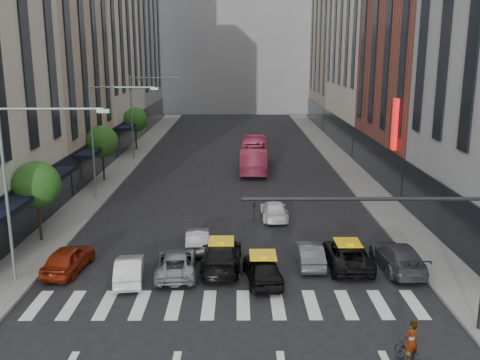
{
  "coord_description": "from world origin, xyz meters",
  "views": [
    {
      "loc": [
        0.35,
        -21.34,
        11.44
      ],
      "look_at": [
        0.49,
        9.77,
        4.0
      ],
      "focal_mm": 40.0,
      "sensor_mm": 36.0,
      "label": 1
    }
  ],
  "objects_px": {
    "streetlamp_far": "(140,106)",
    "taxi_left": "(221,255)",
    "taxi_center": "(263,269)",
    "streetlamp_near": "(23,170)",
    "streetlamp_mid": "(104,126)",
    "car_white_front": "(129,269)",
    "car_red": "(68,259)",
    "motorcycle": "(410,356)",
    "bus": "(254,154)"
  },
  "relations": [
    {
      "from": "car_white_front",
      "to": "bus",
      "type": "height_order",
      "value": "bus"
    },
    {
      "from": "streetlamp_near",
      "to": "streetlamp_far",
      "type": "distance_m",
      "value": 32.0
    },
    {
      "from": "streetlamp_mid",
      "to": "car_white_front",
      "type": "xyz_separation_m",
      "value": [
        4.84,
        -15.8,
        -5.27
      ]
    },
    {
      "from": "streetlamp_near",
      "to": "taxi_center",
      "type": "relative_size",
      "value": 2.15
    },
    {
      "from": "streetlamp_far",
      "to": "bus",
      "type": "xyz_separation_m",
      "value": [
        12.09,
        -4.68,
        -4.4
      ]
    },
    {
      "from": "streetlamp_mid",
      "to": "car_white_front",
      "type": "relative_size",
      "value": 2.32
    },
    {
      "from": "streetlamp_far",
      "to": "taxi_center",
      "type": "xyz_separation_m",
      "value": [
        11.67,
        -31.92,
        -5.19
      ]
    },
    {
      "from": "streetlamp_mid",
      "to": "streetlamp_far",
      "type": "bearing_deg",
      "value": 90.0
    },
    {
      "from": "car_white_front",
      "to": "motorcycle",
      "type": "xyz_separation_m",
      "value": [
        11.96,
        -7.78,
        -0.17
      ]
    },
    {
      "from": "taxi_center",
      "to": "motorcycle",
      "type": "distance_m",
      "value": 9.22
    },
    {
      "from": "streetlamp_near",
      "to": "car_white_front",
      "type": "relative_size",
      "value": 2.32
    },
    {
      "from": "streetlamp_mid",
      "to": "taxi_center",
      "type": "bearing_deg",
      "value": -53.76
    },
    {
      "from": "streetlamp_near",
      "to": "car_red",
      "type": "xyz_separation_m",
      "value": [
        1.33,
        1.46,
        -5.19
      ]
    },
    {
      "from": "streetlamp_mid",
      "to": "taxi_left",
      "type": "xyz_separation_m",
      "value": [
        9.51,
        -14.1,
        -5.14
      ]
    },
    {
      "from": "car_red",
      "to": "bus",
      "type": "relative_size",
      "value": 0.39
    },
    {
      "from": "car_red",
      "to": "motorcycle",
      "type": "height_order",
      "value": "car_red"
    },
    {
      "from": "car_white_front",
      "to": "taxi_left",
      "type": "relative_size",
      "value": 0.74
    },
    {
      "from": "taxi_center",
      "to": "streetlamp_far",
      "type": "bearing_deg",
      "value": -76.68
    },
    {
      "from": "motorcycle",
      "to": "car_red",
      "type": "bearing_deg",
      "value": -53.81
    },
    {
      "from": "streetlamp_far",
      "to": "bus",
      "type": "height_order",
      "value": "streetlamp_far"
    },
    {
      "from": "streetlamp_near",
      "to": "car_white_front",
      "type": "xyz_separation_m",
      "value": [
        4.84,
        0.2,
        -5.27
      ]
    },
    {
      "from": "streetlamp_mid",
      "to": "car_red",
      "type": "bearing_deg",
      "value": -84.75
    },
    {
      "from": "car_white_front",
      "to": "bus",
      "type": "distance_m",
      "value": 28.08
    },
    {
      "from": "streetlamp_far",
      "to": "motorcycle",
      "type": "distance_m",
      "value": 43.34
    },
    {
      "from": "streetlamp_far",
      "to": "taxi_left",
      "type": "bearing_deg",
      "value": -72.46
    },
    {
      "from": "streetlamp_mid",
      "to": "motorcycle",
      "type": "bearing_deg",
      "value": -54.52
    },
    {
      "from": "taxi_left",
      "to": "taxi_center",
      "type": "xyz_separation_m",
      "value": [
        2.16,
        -1.82,
        -0.05
      ]
    },
    {
      "from": "car_red",
      "to": "taxi_left",
      "type": "height_order",
      "value": "taxi_left"
    },
    {
      "from": "taxi_left",
      "to": "taxi_center",
      "type": "height_order",
      "value": "taxi_left"
    },
    {
      "from": "bus",
      "to": "motorcycle",
      "type": "distance_m",
      "value": 35.23
    },
    {
      "from": "streetlamp_far",
      "to": "motorcycle",
      "type": "relative_size",
      "value": 5.08
    },
    {
      "from": "streetlamp_near",
      "to": "taxi_left",
      "type": "bearing_deg",
      "value": 11.3
    },
    {
      "from": "car_red",
      "to": "taxi_left",
      "type": "bearing_deg",
      "value": -170.85
    },
    {
      "from": "streetlamp_far",
      "to": "taxi_center",
      "type": "distance_m",
      "value": 34.39
    },
    {
      "from": "taxi_left",
      "to": "taxi_center",
      "type": "bearing_deg",
      "value": 140.73
    },
    {
      "from": "streetlamp_mid",
      "to": "taxi_left",
      "type": "relative_size",
      "value": 1.71
    },
    {
      "from": "car_red",
      "to": "car_white_front",
      "type": "xyz_separation_m",
      "value": [
        3.51,
        -1.26,
        -0.07
      ]
    },
    {
      "from": "taxi_left",
      "to": "streetlamp_far",
      "type": "bearing_deg",
      "value": -71.55
    },
    {
      "from": "car_white_front",
      "to": "motorcycle",
      "type": "relative_size",
      "value": 2.19
    },
    {
      "from": "car_white_front",
      "to": "motorcycle",
      "type": "height_order",
      "value": "car_white_front"
    },
    {
      "from": "car_white_front",
      "to": "taxi_center",
      "type": "bearing_deg",
      "value": 171.5
    },
    {
      "from": "taxi_center",
      "to": "bus",
      "type": "bearing_deg",
      "value": -97.64
    },
    {
      "from": "streetlamp_far",
      "to": "car_red",
      "type": "height_order",
      "value": "streetlamp_far"
    },
    {
      "from": "bus",
      "to": "motorcycle",
      "type": "height_order",
      "value": "bus"
    },
    {
      "from": "streetlamp_far",
      "to": "car_white_front",
      "type": "relative_size",
      "value": 2.32
    },
    {
      "from": "streetlamp_mid",
      "to": "streetlamp_near",
      "type": "bearing_deg",
      "value": -90.0
    },
    {
      "from": "streetlamp_mid",
      "to": "streetlamp_far",
      "type": "height_order",
      "value": "same"
    },
    {
      "from": "streetlamp_far",
      "to": "bus",
      "type": "bearing_deg",
      "value": -21.17
    },
    {
      "from": "taxi_left",
      "to": "taxi_center",
      "type": "distance_m",
      "value": 2.83
    },
    {
      "from": "streetlamp_mid",
      "to": "bus",
      "type": "xyz_separation_m",
      "value": [
        12.09,
        11.32,
        -4.4
      ]
    }
  ]
}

